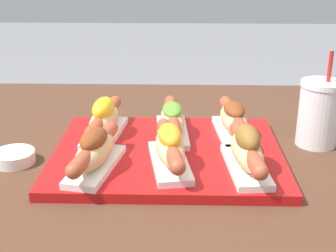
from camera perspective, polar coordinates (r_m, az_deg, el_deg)
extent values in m
cube|color=#B71414|center=(0.89, -0.03, -3.39)|extent=(0.43, 0.34, 0.02)
cube|color=white|center=(0.82, -8.83, -4.84)|extent=(0.09, 0.17, 0.01)
ellipsoid|color=#DBB77A|center=(0.81, -8.94, -3.06)|extent=(0.07, 0.15, 0.04)
cylinder|color=#AD472D|center=(0.81, -8.97, -2.60)|extent=(0.06, 0.18, 0.03)
sphere|color=#AD472D|center=(0.73, -11.46, -5.43)|extent=(0.03, 0.03, 0.03)
sphere|color=#AD472D|center=(0.89, -6.92, -0.26)|extent=(0.03, 0.03, 0.03)
ellipsoid|color=brown|center=(0.80, -9.04, -1.57)|extent=(0.05, 0.09, 0.03)
cube|color=white|center=(0.83, 0.22, -4.46)|extent=(0.09, 0.17, 0.01)
ellipsoid|color=#DBB77A|center=(0.81, 0.22, -2.69)|extent=(0.07, 0.15, 0.04)
cylinder|color=#AD472D|center=(0.81, 0.22, -2.23)|extent=(0.05, 0.18, 0.03)
sphere|color=#AD472D|center=(0.73, 1.18, -5.08)|extent=(0.03, 0.03, 0.03)
sphere|color=#AD472D|center=(0.89, -0.57, 0.10)|extent=(0.03, 0.03, 0.03)
ellipsoid|color=gold|center=(0.80, 0.22, -1.15)|extent=(0.05, 0.08, 0.04)
cube|color=white|center=(0.82, 9.46, -4.88)|extent=(0.07, 0.17, 0.01)
ellipsoid|color=#DBB77A|center=(0.81, 9.58, -3.11)|extent=(0.06, 0.15, 0.04)
cylinder|color=#AD472D|center=(0.81, 9.61, -2.65)|extent=(0.04, 0.18, 0.03)
sphere|color=#AD472D|center=(0.73, 11.18, -5.56)|extent=(0.03, 0.03, 0.03)
sphere|color=#AD472D|center=(0.89, 8.32, -0.26)|extent=(0.03, 0.03, 0.03)
ellipsoid|color=brown|center=(0.80, 9.69, -1.46)|extent=(0.05, 0.08, 0.04)
cube|color=white|center=(0.96, -7.68, -0.74)|extent=(0.08, 0.17, 0.01)
ellipsoid|color=#DBB77A|center=(0.95, -7.76, 0.81)|extent=(0.06, 0.15, 0.04)
cylinder|color=#AD472D|center=(0.95, -7.78, 1.22)|extent=(0.05, 0.18, 0.03)
sphere|color=#AD472D|center=(0.87, -9.38, -0.85)|extent=(0.03, 0.03, 0.03)
sphere|color=#AD472D|center=(1.03, -6.44, 2.96)|extent=(0.03, 0.03, 0.03)
ellipsoid|color=yellow|center=(0.94, -7.84, 2.25)|extent=(0.05, 0.08, 0.04)
cube|color=white|center=(0.95, 0.52, -0.75)|extent=(0.07, 0.17, 0.01)
ellipsoid|color=#DBB77A|center=(0.94, 0.53, 0.82)|extent=(0.06, 0.15, 0.04)
cylinder|color=#AD472D|center=(0.94, 0.53, 1.23)|extent=(0.04, 0.18, 0.03)
sphere|color=#AD472D|center=(0.86, 0.82, -0.88)|extent=(0.03, 0.03, 0.03)
sphere|color=#AD472D|center=(1.03, 0.28, 2.99)|extent=(0.03, 0.03, 0.03)
ellipsoid|color=#5B992D|center=(0.94, 0.53, 2.01)|extent=(0.05, 0.08, 0.02)
cube|color=white|center=(0.96, 7.90, -0.80)|extent=(0.08, 0.17, 0.01)
ellipsoid|color=#DBB77A|center=(0.95, 7.99, 0.76)|extent=(0.06, 0.15, 0.04)
cylinder|color=#AD472D|center=(0.95, 8.01, 1.16)|extent=(0.04, 0.18, 0.03)
sphere|color=#AD472D|center=(0.87, 9.21, -0.93)|extent=(0.03, 0.03, 0.03)
sphere|color=#AD472D|center=(1.03, 7.00, 2.92)|extent=(0.03, 0.03, 0.03)
ellipsoid|color=brown|center=(0.94, 8.06, 1.99)|extent=(0.05, 0.08, 0.03)
cylinder|color=white|center=(0.92, -18.26, -3.64)|extent=(0.08, 0.08, 0.02)
cylinder|color=red|center=(0.92, -18.31, -3.23)|extent=(0.06, 0.06, 0.01)
cylinder|color=white|center=(0.98, 17.87, 1.17)|extent=(0.08, 0.08, 0.12)
cylinder|color=white|center=(0.96, 18.32, 4.89)|extent=(0.08, 0.08, 0.01)
cylinder|color=red|center=(0.96, 19.15, 6.88)|extent=(0.01, 0.01, 0.06)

